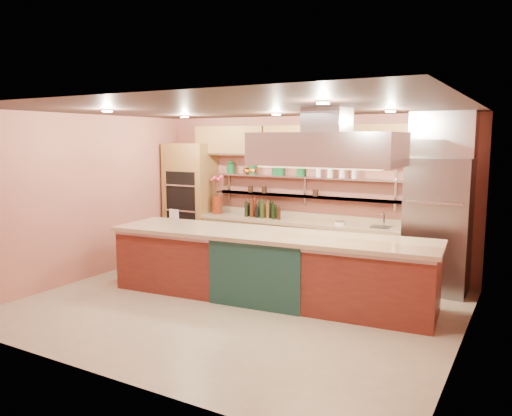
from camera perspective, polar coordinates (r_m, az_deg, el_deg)
The scene contains 21 objects.
floor at distance 7.34m, azimuth -2.19°, elevation -11.17°, with size 6.00×5.00×0.02m, color tan.
ceiling at distance 6.95m, azimuth -2.32°, elevation 11.30°, with size 6.00×5.00×0.02m, color black.
wall_back at distance 9.21m, azimuth 5.98°, elevation 1.71°, with size 6.00×0.04×2.80m, color #A96150.
wall_front at distance 5.09m, azimuth -17.30°, elevation -3.67°, with size 6.00×0.04×2.80m, color #A96150.
wall_left at distance 8.95m, azimuth -18.81°, elevation 1.15°, with size 0.04×5.00×2.80m, color #A96150.
wall_right at distance 6.01m, azimuth 22.86°, elevation -2.19°, with size 0.04×5.00×2.80m, color #A96150.
oven_stack at distance 10.20m, azimuth -7.49°, elevation 0.88°, with size 0.95×0.64×2.30m, color olive.
refrigerator at distance 8.25m, azimuth 20.04°, elevation -1.91°, with size 0.95×0.72×2.10m, color slate.
back_counter at distance 9.11m, azimuth 4.85°, elevation -4.30°, with size 3.84×0.64×0.93m, color tan.
wall_shelf_lower at distance 9.12m, azimuth 5.36°, elevation 1.34°, with size 3.60×0.26×0.03m, color #ACADB3.
wall_shelf_upper at distance 9.08m, azimuth 5.39°, elevation 3.54°, with size 3.60×0.26×0.03m, color #ACADB3.
upper_cabinets at distance 8.99m, azimuth 5.60°, elevation 7.63°, with size 4.60×0.36×0.55m, color olive.
range_hood at distance 6.88m, azimuth 8.09°, elevation 6.68°, with size 2.00×1.00×0.45m, color #ACADB3.
ceiling_downlights at distance 7.12m, azimuth -1.45°, elevation 10.98°, with size 4.00×2.80×0.02m, color #FFE5A5.
island at distance 7.50m, azimuth 1.38°, elevation -6.64°, with size 4.82×1.05×1.01m, color maroon.
flower_vase at distance 9.79m, azimuth -4.45°, elevation 0.37°, with size 0.20×0.20×0.35m, color #64220F.
oil_bottle_cluster at distance 9.27m, azimuth 0.86°, elevation -0.33°, with size 0.81×0.23×0.26m, color black.
kitchen_scale at distance 8.67m, azimuth 9.61°, elevation -1.60°, with size 0.15×0.11×0.09m, color silver.
bar_faucet at distance 8.53m, azimuth 14.43°, elevation -1.39°, with size 0.03×0.03×0.23m, color silver.
copper_kettle at distance 9.62m, azimuth -1.00°, elevation 4.28°, with size 0.16×0.16×0.13m, color orange.
green_canister at distance 9.27m, azimuth 2.81°, elevation 4.32°, with size 0.15×0.15×0.19m, color #104C23.
Camera 1 is at (3.66, -5.89, 2.39)m, focal length 35.00 mm.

